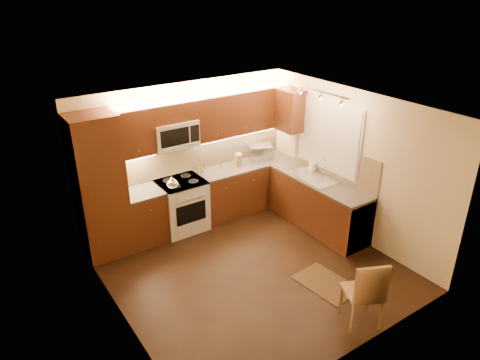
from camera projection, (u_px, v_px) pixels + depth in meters
floor at (252, 269)px, 6.81m from camera, size 4.00×4.00×0.01m
ceiling at (254, 110)px, 5.77m from camera, size 4.00×4.00×0.01m
wall_back at (186, 153)px, 7.79m from camera, size 4.00×0.01×2.50m
wall_front at (362, 265)px, 4.79m from camera, size 4.00×0.01×2.50m
wall_left at (116, 239)px, 5.27m from camera, size 0.01×4.00×2.50m
wall_right at (352, 165)px, 7.31m from camera, size 0.01×4.00×2.50m
pantry at (100, 188)px, 6.77m from camera, size 0.70×0.60×2.30m
base_cab_back_left at (145, 217)px, 7.41m from camera, size 0.62×0.60×0.86m
counter_back_left at (142, 193)px, 7.22m from camera, size 0.62×0.60×0.04m
base_cab_back_right at (245, 187)px, 8.44m from camera, size 1.92×0.60×0.86m
counter_back_right at (245, 165)px, 8.25m from camera, size 1.92×0.60×0.04m
base_cab_right at (318, 205)px, 7.80m from camera, size 0.60×2.00×0.86m
counter_right at (320, 181)px, 7.61m from camera, size 0.60×2.00×0.04m
dishwasher at (348, 221)px, 7.28m from camera, size 0.58×0.60×0.84m
backsplash_back at (204, 152)px, 7.99m from camera, size 3.30×0.02×0.60m
backsplash_right at (334, 160)px, 7.63m from camera, size 0.02×2.00×0.60m
upper_cab_back_left at (133, 132)px, 6.90m from camera, size 0.62×0.35×0.75m
upper_cab_back_right at (241, 112)px, 7.93m from camera, size 1.92×0.35×0.75m
upper_cab_bridge at (172, 111)px, 7.16m from camera, size 0.76×0.35×0.31m
upper_cab_right_corner at (290, 110)px, 8.01m from camera, size 0.35×0.50×0.75m
stove at (182, 205)px, 7.73m from camera, size 0.76×0.65×0.92m
microwave at (174, 134)px, 7.30m from camera, size 0.76×0.38×0.44m
window_frame at (329, 136)px, 7.57m from camera, size 0.03×1.44×1.24m
window_blinds at (328, 136)px, 7.56m from camera, size 0.02×1.36×1.16m
sink at (314, 173)px, 7.69m from camera, size 0.52×0.86×0.15m
faucet at (322, 167)px, 7.75m from camera, size 0.20×0.04×0.30m
track_light_bar at (320, 91)px, 6.88m from camera, size 0.04×1.20×0.03m
kettle at (172, 182)px, 7.24m from camera, size 0.22×0.22×0.22m
toaster_oven at (260, 152)px, 8.48m from camera, size 0.51×0.45×0.26m
knife_block at (239, 159)px, 8.18m from camera, size 0.15×0.18×0.22m
spice_jar_a at (206, 166)px, 8.05m from camera, size 0.05×0.05×0.08m
spice_jar_b at (198, 170)px, 7.89m from camera, size 0.05×0.05×0.10m
spice_jar_c at (221, 166)px, 8.07m from camera, size 0.05×0.05×0.09m
spice_jar_d at (202, 170)px, 7.89m from camera, size 0.05×0.05×0.09m
soap_bottle at (312, 164)px, 7.96m from camera, size 0.10×0.10×0.22m
rug at (326, 283)px, 6.48m from camera, size 0.66×0.92×0.01m
dining_chair at (363, 291)px, 5.59m from camera, size 0.57×0.57×0.98m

